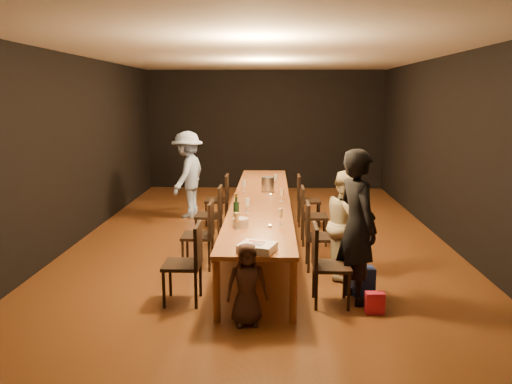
{
  "coord_description": "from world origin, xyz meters",
  "views": [
    {
      "loc": [
        0.18,
        -7.8,
        2.34
      ],
      "look_at": [
        -0.06,
        -0.82,
        1.0
      ],
      "focal_mm": 35.0,
      "sensor_mm": 36.0,
      "label": 1
    }
  ],
  "objects_px": {
    "chair_left_2": "(209,215)",
    "woman_birthday": "(357,226)",
    "chair_left_3": "(217,200)",
    "plate_stack": "(241,223)",
    "man_blue": "(188,174)",
    "chair_right_1": "(321,236)",
    "champagne_bottle": "(236,206)",
    "chair_right_0": "(331,265)",
    "child": "(247,284)",
    "birthday_cake": "(257,247)",
    "chair_left_1": "(198,235)",
    "chair_right_3": "(309,200)",
    "ice_bucket": "(268,184)",
    "chair_right_2": "(314,215)",
    "chair_left_0": "(182,264)",
    "woman_tan": "(347,224)",
    "table": "(261,201)"
  },
  "relations": [
    {
      "from": "chair_left_2",
      "to": "woman_birthday",
      "type": "relative_size",
      "value": 0.52
    },
    {
      "from": "chair_left_3",
      "to": "plate_stack",
      "type": "bearing_deg",
      "value": -168.11
    },
    {
      "from": "man_blue",
      "to": "plate_stack",
      "type": "bearing_deg",
      "value": 32.25
    },
    {
      "from": "chair_right_1",
      "to": "champagne_bottle",
      "type": "height_order",
      "value": "champagne_bottle"
    },
    {
      "from": "chair_left_3",
      "to": "chair_right_0",
      "type": "bearing_deg",
      "value": -154.72
    },
    {
      "from": "chair_left_2",
      "to": "man_blue",
      "type": "distance_m",
      "value": 1.92
    },
    {
      "from": "chair_right_1",
      "to": "man_blue",
      "type": "xyz_separation_m",
      "value": [
        -2.33,
        2.98,
        0.38
      ]
    },
    {
      "from": "child",
      "to": "birthday_cake",
      "type": "relative_size",
      "value": 2.0
    },
    {
      "from": "chair_left_1",
      "to": "chair_left_3",
      "type": "xyz_separation_m",
      "value": [
        0.0,
        2.4,
        0.0
      ]
    },
    {
      "from": "chair_right_3",
      "to": "birthday_cake",
      "type": "xyz_separation_m",
      "value": [
        -0.83,
        -4.0,
        0.33
      ]
    },
    {
      "from": "chair_right_1",
      "to": "chair_right_0",
      "type": "bearing_deg",
      "value": -0.0
    },
    {
      "from": "birthday_cake",
      "to": "champagne_bottle",
      "type": "xyz_separation_m",
      "value": [
        -0.32,
        1.42,
        0.12
      ]
    },
    {
      "from": "chair_left_2",
      "to": "birthday_cake",
      "type": "relative_size",
      "value": 2.13
    },
    {
      "from": "plate_stack",
      "to": "chair_left_1",
      "type": "bearing_deg",
      "value": 135.61
    },
    {
      "from": "chair_left_1",
      "to": "ice_bucket",
      "type": "height_order",
      "value": "ice_bucket"
    },
    {
      "from": "chair_left_3",
      "to": "birthday_cake",
      "type": "relative_size",
      "value": 2.13
    },
    {
      "from": "woman_birthday",
      "to": "ice_bucket",
      "type": "distance_m",
      "value": 3.04
    },
    {
      "from": "chair_right_2",
      "to": "chair_left_3",
      "type": "bearing_deg",
      "value": -125.22
    },
    {
      "from": "chair_left_2",
      "to": "ice_bucket",
      "type": "height_order",
      "value": "ice_bucket"
    },
    {
      "from": "chair_right_1",
      "to": "chair_left_0",
      "type": "bearing_deg",
      "value": -54.78
    },
    {
      "from": "woman_birthday",
      "to": "ice_bucket",
      "type": "xyz_separation_m",
      "value": [
        -1.05,
        2.85,
        -0.02
      ]
    },
    {
      "from": "chair_right_2",
      "to": "ice_bucket",
      "type": "relative_size",
      "value": 3.82
    },
    {
      "from": "chair_right_1",
      "to": "woman_tan",
      "type": "height_order",
      "value": "woman_tan"
    },
    {
      "from": "chair_left_2",
      "to": "ice_bucket",
      "type": "bearing_deg",
      "value": -58.24
    },
    {
      "from": "chair_right_1",
      "to": "chair_left_1",
      "type": "distance_m",
      "value": 1.7
    },
    {
      "from": "chair_left_2",
      "to": "plate_stack",
      "type": "distance_m",
      "value": 1.96
    },
    {
      "from": "chair_left_3",
      "to": "man_blue",
      "type": "relative_size",
      "value": 0.55
    },
    {
      "from": "ice_bucket",
      "to": "child",
      "type": "bearing_deg",
      "value": -92.9
    },
    {
      "from": "champagne_bottle",
      "to": "chair_right_2",
      "type": "bearing_deg",
      "value": 50.25
    },
    {
      "from": "chair_right_0",
      "to": "child",
      "type": "bearing_deg",
      "value": -59.84
    },
    {
      "from": "woman_tan",
      "to": "child",
      "type": "distance_m",
      "value": 1.95
    },
    {
      "from": "chair_right_0",
      "to": "child",
      "type": "distance_m",
      "value": 1.08
    },
    {
      "from": "chair_right_0",
      "to": "chair_right_2",
      "type": "height_order",
      "value": "same"
    },
    {
      "from": "chair_right_1",
      "to": "champagne_bottle",
      "type": "distance_m",
      "value": 1.25
    },
    {
      "from": "woman_birthday",
      "to": "ice_bucket",
      "type": "bearing_deg",
      "value": 0.69
    },
    {
      "from": "chair_right_2",
      "to": "woman_birthday",
      "type": "bearing_deg",
      "value": 7.56
    },
    {
      "from": "chair_left_2",
      "to": "woman_tan",
      "type": "distance_m",
      "value": 2.48
    },
    {
      "from": "child",
      "to": "plate_stack",
      "type": "distance_m",
      "value": 1.18
    },
    {
      "from": "chair_left_1",
      "to": "chair_left_2",
      "type": "xyz_separation_m",
      "value": [
        0.0,
        1.2,
        0.0
      ]
    },
    {
      "from": "woman_tan",
      "to": "ice_bucket",
      "type": "relative_size",
      "value": 5.8
    },
    {
      "from": "man_blue",
      "to": "child",
      "type": "bearing_deg",
      "value": 29.4
    },
    {
      "from": "chair_left_1",
      "to": "chair_right_1",
      "type": "bearing_deg",
      "value": -90.0
    },
    {
      "from": "chair_left_3",
      "to": "woman_birthday",
      "type": "xyz_separation_m",
      "value": [
        2.0,
        -3.46,
        0.42
      ]
    },
    {
      "from": "table",
      "to": "chair_right_2",
      "type": "height_order",
      "value": "chair_right_2"
    },
    {
      "from": "woman_birthday",
      "to": "birthday_cake",
      "type": "xyz_separation_m",
      "value": [
        -1.13,
        -0.54,
        -0.1
      ]
    },
    {
      "from": "chair_right_2",
      "to": "chair_right_3",
      "type": "height_order",
      "value": "same"
    },
    {
      "from": "champagne_bottle",
      "to": "ice_bucket",
      "type": "bearing_deg",
      "value": 78.58
    },
    {
      "from": "chair_left_1",
      "to": "chair_right_2",
      "type": "bearing_deg",
      "value": -54.78
    },
    {
      "from": "chair_right_1",
      "to": "chair_left_0",
      "type": "relative_size",
      "value": 1.0
    },
    {
      "from": "chair_left_1",
      "to": "woman_tan",
      "type": "distance_m",
      "value": 2.03
    }
  ]
}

